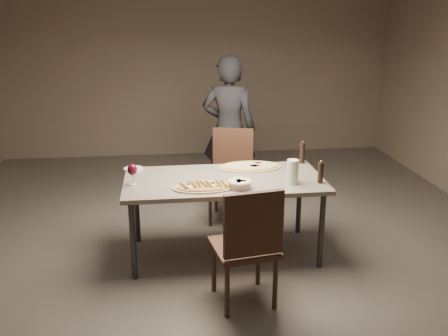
{
  "coord_description": "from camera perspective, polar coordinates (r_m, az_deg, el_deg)",
  "views": [
    {
      "loc": [
        -0.53,
        -4.25,
        2.21
      ],
      "look_at": [
        0.0,
        0.0,
        0.85
      ],
      "focal_mm": 40.0,
      "sensor_mm": 36.0,
      "label": 1
    }
  ],
  "objects": [
    {
      "name": "diner",
      "position": [
        5.86,
        0.57,
        4.4
      ],
      "size": [
        0.73,
        0.59,
        1.74
      ],
      "primitive_type": "imported",
      "rotation": [
        0.0,
        0.0,
        2.84
      ],
      "color": "black",
      "rests_on": "ground"
    },
    {
      "name": "zucchini_pizza",
      "position": [
        4.28,
        -2.35,
        -2.13
      ],
      "size": [
        0.54,
        0.3,
        0.05
      ],
      "rotation": [
        0.0,
        0.0,
        0.26
      ],
      "color": "tan",
      "rests_on": "dining_table"
    },
    {
      "name": "side_plate",
      "position": [
        4.86,
        -10.31,
        -0.07
      ],
      "size": [
        0.18,
        0.18,
        0.01
      ],
      "rotation": [
        0.0,
        0.0,
        0.37
      ],
      "color": "white",
      "rests_on": "dining_table"
    },
    {
      "name": "dining_table",
      "position": [
        4.54,
        0.0,
        -1.89
      ],
      "size": [
        1.8,
        0.9,
        0.75
      ],
      "color": "slate",
      "rests_on": "ground"
    },
    {
      "name": "room",
      "position": [
        4.36,
        0.0,
        6.9
      ],
      "size": [
        7.0,
        7.0,
        7.0
      ],
      "color": "#58514C",
      "rests_on": "ground"
    },
    {
      "name": "ham_pizza",
      "position": [
        4.82,
        2.95,
        0.17
      ],
      "size": [
        0.62,
        0.34,
        0.04
      ],
      "rotation": [
        0.0,
        0.0,
        0.04
      ],
      "color": "tan",
      "rests_on": "dining_table"
    },
    {
      "name": "carafe",
      "position": [
        4.41,
        7.85,
        -0.43
      ],
      "size": [
        0.1,
        0.1,
        0.22
      ],
      "rotation": [
        0.0,
        0.0,
        0.11
      ],
      "color": "silver",
      "rests_on": "dining_table"
    },
    {
      "name": "bread_basket",
      "position": [
        4.27,
        1.84,
        -1.76
      ],
      "size": [
        0.21,
        0.21,
        0.07
      ],
      "rotation": [
        0.0,
        0.0,
        -0.32
      ],
      "color": "beige",
      "rests_on": "dining_table"
    },
    {
      "name": "pepper_mill_left",
      "position": [
        5.01,
        8.92,
        1.74
      ],
      "size": [
        0.06,
        0.06,
        0.23
      ],
      "rotation": [
        0.0,
        0.0,
        -0.39
      ],
      "color": "black",
      "rests_on": "dining_table"
    },
    {
      "name": "oil_dish",
      "position": [
        4.76,
        2.01,
        -0.14
      ],
      "size": [
        0.13,
        0.13,
        0.01
      ],
      "rotation": [
        0.0,
        0.0,
        0.24
      ],
      "color": "white",
      "rests_on": "dining_table"
    },
    {
      "name": "wine_glass",
      "position": [
        4.4,
        -10.44,
        -0.26
      ],
      "size": [
        0.09,
        0.09,
        0.19
      ],
      "rotation": [
        0.0,
        0.0,
        -0.1
      ],
      "color": "silver",
      "rests_on": "dining_table"
    },
    {
      "name": "chair_near",
      "position": [
        3.78,
        2.75,
        -8.37
      ],
      "size": [
        0.54,
        0.54,
        0.99
      ],
      "rotation": [
        0.0,
        0.0,
        0.16
      ],
      "color": "#3E251A",
      "rests_on": "ground"
    },
    {
      "name": "pepper_mill_right",
      "position": [
        4.46,
        10.99,
        -0.48
      ],
      "size": [
        0.05,
        0.05,
        0.21
      ],
      "rotation": [
        0.0,
        0.0,
        0.08
      ],
      "color": "black",
      "rests_on": "dining_table"
    },
    {
      "name": "chair_far",
      "position": [
        5.42,
        0.88,
        -0.18
      ],
      "size": [
        0.57,
        0.57,
        0.98
      ],
      "rotation": [
        0.0,
        0.0,
        2.88
      ],
      "color": "#3E251A",
      "rests_on": "ground"
    }
  ]
}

